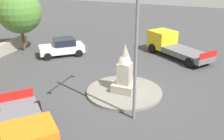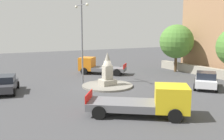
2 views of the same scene
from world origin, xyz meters
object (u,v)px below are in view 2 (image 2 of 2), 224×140
object	(u,v)px
truck_orange_approaching	(96,66)
truck_yellow_far_side	(150,101)
car_white_near_island	(206,80)
car_dark_grey_parked_right	(5,84)
monument	(107,71)
tree_mid_cluster	(176,42)
streetlamp	(82,34)

from	to	relation	value
truck_orange_approaching	truck_yellow_far_side	bearing A→B (deg)	-12.27
car_white_near_island	truck_yellow_far_side	world-z (taller)	truck_yellow_far_side
truck_yellow_far_side	car_white_near_island	bearing A→B (deg)	112.53
truck_orange_approaching	car_dark_grey_parked_right	bearing A→B (deg)	-66.07
monument	truck_yellow_far_side	bearing A→B (deg)	-9.20
monument	car_white_near_island	world-z (taller)	monument
car_white_near_island	tree_mid_cluster	size ratio (longest dim) A/B	0.68
monument	truck_orange_approaching	xyz separation A→B (m)	(-6.85, 1.97, -0.54)
truck_yellow_far_side	streetlamp	bearing A→B (deg)	-179.67
car_white_near_island	streetlamp	bearing A→B (deg)	-129.56
car_white_near_island	car_dark_grey_parked_right	world-z (taller)	car_white_near_island
monument	car_dark_grey_parked_right	distance (m)	9.07
car_dark_grey_parked_right	tree_mid_cluster	bearing A→B (deg)	94.07
truck_yellow_far_side	tree_mid_cluster	distance (m)	17.98
truck_orange_approaching	monument	bearing A→B (deg)	-16.04
monument	streetlamp	distance (m)	4.55
monument	car_dark_grey_parked_right	bearing A→B (deg)	-103.24
streetlamp	truck_yellow_far_side	size ratio (longest dim) A/B	1.30
monument	truck_orange_approaching	bearing A→B (deg)	163.96
streetlamp	truck_orange_approaching	size ratio (longest dim) A/B	1.50
truck_yellow_far_side	truck_orange_approaching	bearing A→B (deg)	167.73
monument	tree_mid_cluster	distance (m)	12.28
monument	car_dark_grey_parked_right	xyz separation A→B (m)	(-2.07, -8.80, -0.70)
truck_yellow_far_side	car_dark_grey_parked_right	bearing A→B (deg)	-145.35
monument	tree_mid_cluster	bearing A→B (deg)	106.97
streetlamp	car_white_near_island	world-z (taller)	streetlamp
car_dark_grey_parked_right	tree_mid_cluster	world-z (taller)	tree_mid_cluster
streetlamp	truck_orange_approaching	distance (m)	6.74
streetlamp	truck_orange_approaching	bearing A→B (deg)	140.96
tree_mid_cluster	streetlamp	bearing A→B (deg)	-86.03
streetlamp	tree_mid_cluster	xyz separation A→B (m)	(-0.90, 12.99, -1.05)
monument	truck_yellow_far_side	distance (m)	8.77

